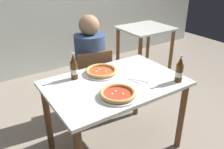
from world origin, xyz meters
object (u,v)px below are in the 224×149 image
chair_behind_table (93,79)px  diner_seated (91,70)px  pizza_margherita_near (101,71)px  pizza_marinara_far (118,94)px  napkin_with_cutlery (136,81)px  beer_bottle_center (74,68)px  beer_bottle_left (179,71)px  dining_table_background (145,37)px  dining_table_main (115,93)px

chair_behind_table → diner_seated: bearing=-93.2°
pizza_margherita_near → pizza_marinara_far: 0.44m
pizza_margherita_near → napkin_with_cutlery: 0.35m
pizza_marinara_far → beer_bottle_center: (-0.15, 0.47, 0.08)m
chair_behind_table → pizza_marinara_far: (-0.22, -0.83, 0.29)m
pizza_margherita_near → pizza_marinara_far: (-0.11, -0.43, 0.00)m
diner_seated → napkin_with_cutlery: (0.05, -0.76, 0.17)m
diner_seated → beer_bottle_left: 1.06m
dining_table_background → beer_bottle_center: (-1.74, -1.04, 0.26)m
pizza_marinara_far → beer_bottle_center: 0.50m
diner_seated → napkin_with_cutlery: diner_seated is taller
chair_behind_table → pizza_marinara_far: chair_behind_table is taller
dining_table_main → diner_seated: size_ratio=0.99×
pizza_margherita_near → beer_bottle_center: size_ratio=1.33×
napkin_with_cutlery → beer_bottle_center: bearing=141.0°
napkin_with_cutlery → pizza_margherita_near: bearing=119.7°
napkin_with_cutlery → dining_table_main: bearing=149.2°
dining_table_background → napkin_with_cutlery: bearing=-133.3°
diner_seated → pizza_marinara_far: (-0.23, -0.88, 0.19)m
dining_table_main → pizza_margherita_near: (-0.01, 0.21, 0.13)m
pizza_margherita_near → pizza_marinara_far: size_ratio=1.04×
dining_table_main → beer_bottle_center: bearing=136.9°
pizza_margherita_near → beer_bottle_left: beer_bottle_left is taller
dining_table_background → diner_seated: bearing=-155.1°
napkin_with_cutlery → diner_seated: bearing=93.7°
pizza_margherita_near → pizza_marinara_far: bearing=-104.0°
diner_seated → beer_bottle_left: (0.36, -0.96, 0.27)m
diner_seated → napkin_with_cutlery: 0.78m
chair_behind_table → pizza_marinara_far: size_ratio=2.68×
napkin_with_cutlery → beer_bottle_left: bearing=-33.5°
chair_behind_table → dining_table_background: 1.53m
dining_table_background → pizza_marinara_far: (-1.59, -1.51, 0.18)m
chair_behind_table → beer_bottle_left: (0.37, -0.91, 0.37)m
pizza_marinara_far → pizza_margherita_near: bearing=76.0°
diner_seated → pizza_margherita_near: (-0.13, -0.45, 0.19)m
pizza_marinara_far → beer_bottle_center: size_ratio=1.28×
chair_behind_table → napkin_with_cutlery: chair_behind_table is taller
diner_seated → pizza_margherita_near: size_ratio=3.68×
dining_table_main → pizza_marinara_far: bearing=-119.2°
chair_behind_table → pizza_marinara_far: 0.90m
chair_behind_table → dining_table_background: size_ratio=1.06×
diner_seated → pizza_margherita_near: 0.50m
pizza_marinara_far → beer_bottle_left: bearing=-8.1°
pizza_margherita_near → beer_bottle_center: (-0.26, 0.04, 0.08)m
beer_bottle_center → pizza_margherita_near: bearing=-9.4°
dining_table_main → beer_bottle_center: beer_bottle_center is taller
dining_table_background → beer_bottle_center: beer_bottle_center is taller
chair_behind_table → beer_bottle_left: size_ratio=3.44×
pizza_margherita_near → beer_bottle_left: size_ratio=1.33×
diner_seated → dining_table_background: size_ratio=1.51×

